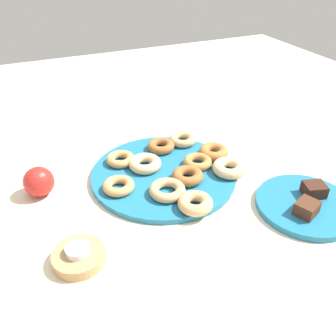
{
  "coord_description": "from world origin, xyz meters",
  "views": [
    {
      "loc": [
        0.3,
        0.72,
        0.55
      ],
      "look_at": [
        0.0,
        0.03,
        0.04
      ],
      "focal_mm": 38.04,
      "sensor_mm": 36.0,
      "label": 1
    }
  ],
  "objects_px": {
    "donut_1": "(195,203)",
    "donut_8": "(198,162)",
    "donut_6": "(119,186)",
    "donut_plate": "(164,174)",
    "apple": "(39,182)",
    "cake_plate": "(306,205)",
    "donut_10": "(167,190)",
    "donut_2": "(188,176)",
    "tealight": "(78,250)",
    "candle_holder": "(79,257)",
    "donut_9": "(214,152)",
    "donut_4": "(229,168)",
    "donut_7": "(161,146)",
    "donut_5": "(121,159)",
    "donut_0": "(183,139)",
    "donut_3": "(145,164)",
    "brownie_near": "(314,190)",
    "brownie_far": "(307,208)"
  },
  "relations": [
    {
      "from": "donut_plate",
      "to": "candle_holder",
      "type": "relative_size",
      "value": 3.67
    },
    {
      "from": "donut_9",
      "to": "apple",
      "type": "xyz_separation_m",
      "value": [
        0.47,
        -0.04,
        0.01
      ]
    },
    {
      "from": "donut_7",
      "to": "cake_plate",
      "type": "distance_m",
      "value": 0.43
    },
    {
      "from": "donut_1",
      "to": "donut_0",
      "type": "bearing_deg",
      "value": -110.21
    },
    {
      "from": "donut_0",
      "to": "donut_2",
      "type": "distance_m",
      "value": 0.19
    },
    {
      "from": "donut_3",
      "to": "donut_6",
      "type": "relative_size",
      "value": 1.11
    },
    {
      "from": "donut_3",
      "to": "donut_8",
      "type": "bearing_deg",
      "value": 161.04
    },
    {
      "from": "donut_10",
      "to": "apple",
      "type": "relative_size",
      "value": 1.18
    },
    {
      "from": "brownie_near",
      "to": "donut_4",
      "type": "bearing_deg",
      "value": -50.79
    },
    {
      "from": "donut_2",
      "to": "donut_9",
      "type": "bearing_deg",
      "value": -147.74
    },
    {
      "from": "donut_4",
      "to": "donut_9",
      "type": "xyz_separation_m",
      "value": [
        -0.0,
        -0.09,
        -0.0
      ]
    },
    {
      "from": "cake_plate",
      "to": "donut_6",
      "type": "bearing_deg",
      "value": -30.3
    },
    {
      "from": "donut_5",
      "to": "donut_10",
      "type": "bearing_deg",
      "value": 108.72
    },
    {
      "from": "donut_7",
      "to": "tealight",
      "type": "height_order",
      "value": "same"
    },
    {
      "from": "brownie_far",
      "to": "donut_6",
      "type": "bearing_deg",
      "value": -35.48
    },
    {
      "from": "apple",
      "to": "cake_plate",
      "type": "bearing_deg",
      "value": 151.49
    },
    {
      "from": "donut_10",
      "to": "brownie_near",
      "type": "xyz_separation_m",
      "value": [
        -0.32,
        0.15,
        0.0
      ]
    },
    {
      "from": "donut_6",
      "to": "donut_10",
      "type": "relative_size",
      "value": 0.89
    },
    {
      "from": "donut_2",
      "to": "donut_5",
      "type": "bearing_deg",
      "value": -48.37
    },
    {
      "from": "donut_5",
      "to": "brownie_far",
      "type": "xyz_separation_m",
      "value": [
        -0.32,
        0.38,
        0.01
      ]
    },
    {
      "from": "donut_6",
      "to": "donut_9",
      "type": "height_order",
      "value": "donut_9"
    },
    {
      "from": "donut_8",
      "to": "donut_6",
      "type": "bearing_deg",
      "value": 4.79
    },
    {
      "from": "donut_1",
      "to": "donut_9",
      "type": "bearing_deg",
      "value": -130.09
    },
    {
      "from": "donut_9",
      "to": "apple",
      "type": "relative_size",
      "value": 1.11
    },
    {
      "from": "donut_6",
      "to": "apple",
      "type": "height_order",
      "value": "apple"
    },
    {
      "from": "donut_9",
      "to": "donut_1",
      "type": "bearing_deg",
      "value": 49.91
    },
    {
      "from": "donut_8",
      "to": "apple",
      "type": "bearing_deg",
      "value": -8.57
    },
    {
      "from": "donut_plate",
      "to": "donut_7",
      "type": "height_order",
      "value": "donut_7"
    },
    {
      "from": "donut_2",
      "to": "donut_4",
      "type": "bearing_deg",
      "value": 173.72
    },
    {
      "from": "donut_9",
      "to": "tealight",
      "type": "height_order",
      "value": "donut_9"
    },
    {
      "from": "donut_2",
      "to": "tealight",
      "type": "distance_m",
      "value": 0.34
    },
    {
      "from": "donut_6",
      "to": "brownie_near",
      "type": "bearing_deg",
      "value": 153.66
    },
    {
      "from": "donut_1",
      "to": "donut_6",
      "type": "distance_m",
      "value": 0.2
    },
    {
      "from": "donut_0",
      "to": "donut_10",
      "type": "xyz_separation_m",
      "value": [
        0.14,
        0.21,
        0.0
      ]
    },
    {
      "from": "cake_plate",
      "to": "tealight",
      "type": "height_order",
      "value": "tealight"
    },
    {
      "from": "donut_plate",
      "to": "donut_3",
      "type": "xyz_separation_m",
      "value": [
        0.04,
        -0.04,
        0.02
      ]
    },
    {
      "from": "donut_4",
      "to": "tealight",
      "type": "relative_size",
      "value": 1.88
    },
    {
      "from": "donut_plate",
      "to": "apple",
      "type": "height_order",
      "value": "apple"
    },
    {
      "from": "donut_1",
      "to": "tealight",
      "type": "relative_size",
      "value": 1.73
    },
    {
      "from": "donut_4",
      "to": "donut_10",
      "type": "xyz_separation_m",
      "value": [
        0.19,
        0.02,
        -0.0
      ]
    },
    {
      "from": "donut_3",
      "to": "brownie_near",
      "type": "distance_m",
      "value": 0.43
    },
    {
      "from": "donut_1",
      "to": "donut_4",
      "type": "distance_m",
      "value": 0.18
    },
    {
      "from": "donut_2",
      "to": "donut_0",
      "type": "bearing_deg",
      "value": -111.92
    },
    {
      "from": "donut_3",
      "to": "apple",
      "type": "relative_size",
      "value": 1.17
    },
    {
      "from": "donut_4",
      "to": "brownie_far",
      "type": "xyz_separation_m",
      "value": [
        -0.07,
        0.21,
        0.0
      ]
    },
    {
      "from": "apple",
      "to": "donut_10",
      "type": "bearing_deg",
      "value": 152.66
    },
    {
      "from": "donut_5",
      "to": "cake_plate",
      "type": "height_order",
      "value": "donut_5"
    },
    {
      "from": "donut_plate",
      "to": "cake_plate",
      "type": "height_order",
      "value": "cake_plate"
    },
    {
      "from": "donut_1",
      "to": "donut_8",
      "type": "bearing_deg",
      "value": -119.4
    },
    {
      "from": "donut_3",
      "to": "donut_8",
      "type": "height_order",
      "value": "donut_3"
    }
  ]
}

